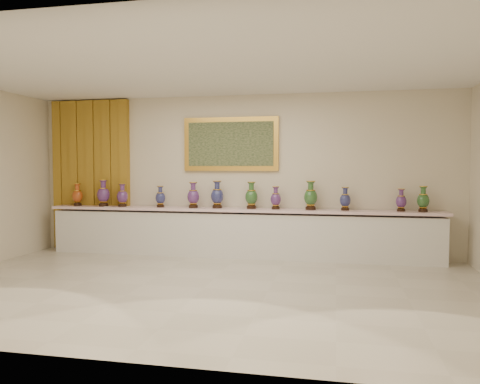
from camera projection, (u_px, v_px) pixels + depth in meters
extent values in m
plane|color=beige|center=(204.00, 288.00, 6.41)|extent=(8.00, 8.00, 0.00)
plane|color=beige|center=(240.00, 176.00, 8.78)|extent=(8.00, 0.00, 8.00)
plane|color=white|center=(203.00, 67.00, 6.25)|extent=(8.00, 8.00, 0.00)
cube|color=#B38C26|center=(91.00, 175.00, 9.33)|extent=(1.64, 0.14, 2.95)
cube|color=gold|center=(231.00, 144.00, 8.74)|extent=(1.80, 0.06, 1.00)
cube|color=black|center=(230.00, 144.00, 8.71)|extent=(1.62, 0.02, 0.82)
cube|color=white|center=(238.00, 235.00, 8.61)|extent=(7.20, 0.42, 0.81)
cube|color=white|center=(238.00, 210.00, 8.57)|extent=(7.28, 0.48, 0.05)
cylinder|color=black|center=(78.00, 205.00, 9.21)|extent=(0.16, 0.16, 0.04)
cone|color=gold|center=(78.00, 202.00, 9.21)|extent=(0.14, 0.14, 0.03)
ellipsoid|color=#91040B|center=(77.00, 196.00, 9.20)|extent=(0.22, 0.22, 0.26)
cylinder|color=gold|center=(77.00, 190.00, 9.20)|extent=(0.14, 0.14, 0.01)
cylinder|color=#91040B|center=(77.00, 188.00, 9.20)|extent=(0.08, 0.08, 0.09)
cone|color=#91040B|center=(77.00, 184.00, 9.19)|extent=(0.14, 0.14, 0.03)
cylinder|color=gold|center=(77.00, 184.00, 9.19)|extent=(0.14, 0.14, 0.01)
cylinder|color=black|center=(104.00, 205.00, 9.06)|extent=(0.18, 0.18, 0.05)
cone|color=gold|center=(104.00, 202.00, 9.06)|extent=(0.16, 0.16, 0.03)
ellipsoid|color=#2D1248|center=(103.00, 195.00, 9.05)|extent=(0.27, 0.27, 0.30)
cylinder|color=gold|center=(103.00, 188.00, 9.04)|extent=(0.16, 0.16, 0.01)
cylinder|color=#2D1248|center=(103.00, 185.00, 9.04)|extent=(0.10, 0.10, 0.11)
cone|color=#2D1248|center=(103.00, 181.00, 9.04)|extent=(0.16, 0.16, 0.04)
cylinder|color=gold|center=(103.00, 180.00, 9.03)|extent=(0.17, 0.17, 0.01)
cylinder|color=black|center=(123.00, 205.00, 9.00)|extent=(0.16, 0.16, 0.04)
cone|color=gold|center=(122.00, 203.00, 8.99)|extent=(0.14, 0.14, 0.03)
ellipsoid|color=#2D1248|center=(122.00, 197.00, 8.99)|extent=(0.26, 0.26, 0.26)
cylinder|color=gold|center=(122.00, 191.00, 8.98)|extent=(0.14, 0.14, 0.01)
cylinder|color=#2D1248|center=(122.00, 188.00, 8.98)|extent=(0.08, 0.08, 0.09)
cone|color=#2D1248|center=(122.00, 185.00, 8.98)|extent=(0.14, 0.14, 0.03)
cylinder|color=gold|center=(122.00, 184.00, 8.97)|extent=(0.15, 0.15, 0.01)
cylinder|color=black|center=(160.00, 206.00, 8.86)|extent=(0.14, 0.14, 0.04)
cone|color=gold|center=(160.00, 204.00, 8.86)|extent=(0.12, 0.12, 0.03)
ellipsoid|color=#101440|center=(160.00, 198.00, 8.86)|extent=(0.24, 0.24, 0.23)
cylinder|color=gold|center=(160.00, 193.00, 8.85)|extent=(0.13, 0.13, 0.01)
cylinder|color=#101440|center=(160.00, 190.00, 8.85)|extent=(0.07, 0.07, 0.08)
cone|color=#101440|center=(160.00, 187.00, 8.85)|extent=(0.13, 0.13, 0.03)
cylinder|color=gold|center=(160.00, 186.00, 8.84)|extent=(0.13, 0.13, 0.01)
cylinder|color=black|center=(193.00, 207.00, 8.70)|extent=(0.17, 0.17, 0.05)
cone|color=gold|center=(193.00, 204.00, 8.70)|extent=(0.15, 0.15, 0.03)
ellipsoid|color=#2D1248|center=(193.00, 197.00, 8.69)|extent=(0.24, 0.24, 0.28)
cylinder|color=gold|center=(193.00, 190.00, 8.68)|extent=(0.15, 0.15, 0.01)
cylinder|color=#2D1248|center=(193.00, 187.00, 8.68)|extent=(0.09, 0.09, 0.10)
cone|color=#2D1248|center=(193.00, 183.00, 8.68)|extent=(0.15, 0.15, 0.04)
cylinder|color=gold|center=(193.00, 182.00, 8.68)|extent=(0.16, 0.16, 0.01)
cylinder|color=black|center=(217.00, 207.00, 8.66)|extent=(0.18, 0.18, 0.05)
cone|color=gold|center=(217.00, 204.00, 8.66)|extent=(0.16, 0.16, 0.03)
ellipsoid|color=#101440|center=(217.00, 196.00, 8.65)|extent=(0.27, 0.27, 0.29)
cylinder|color=gold|center=(217.00, 189.00, 8.64)|extent=(0.16, 0.16, 0.01)
cylinder|color=#101440|center=(217.00, 186.00, 8.64)|extent=(0.09, 0.09, 0.11)
cone|color=#101440|center=(217.00, 182.00, 8.63)|extent=(0.16, 0.16, 0.04)
cylinder|color=gold|center=(217.00, 181.00, 8.63)|extent=(0.17, 0.17, 0.01)
cylinder|color=black|center=(251.00, 207.00, 8.54)|extent=(0.17, 0.17, 0.05)
cone|color=gold|center=(251.00, 204.00, 8.54)|extent=(0.15, 0.15, 0.03)
ellipsoid|color=black|center=(251.00, 197.00, 8.53)|extent=(0.24, 0.24, 0.29)
cylinder|color=gold|center=(251.00, 190.00, 8.52)|extent=(0.16, 0.16, 0.01)
cylinder|color=black|center=(251.00, 187.00, 8.52)|extent=(0.09, 0.09, 0.10)
cone|color=black|center=(251.00, 183.00, 8.52)|extent=(0.16, 0.16, 0.04)
cylinder|color=gold|center=(251.00, 182.00, 8.52)|extent=(0.16, 0.16, 0.01)
cylinder|color=black|center=(276.00, 208.00, 8.45)|extent=(0.15, 0.15, 0.04)
cone|color=gold|center=(276.00, 205.00, 8.45)|extent=(0.13, 0.13, 0.03)
ellipsoid|color=#2D1248|center=(276.00, 199.00, 8.45)|extent=(0.24, 0.24, 0.24)
cylinder|color=gold|center=(276.00, 194.00, 8.44)|extent=(0.13, 0.13, 0.01)
cylinder|color=#2D1248|center=(276.00, 191.00, 8.44)|extent=(0.08, 0.08, 0.09)
cone|color=#2D1248|center=(276.00, 187.00, 8.43)|extent=(0.13, 0.13, 0.03)
cylinder|color=gold|center=(276.00, 187.00, 8.43)|extent=(0.13, 0.13, 0.01)
cylinder|color=black|center=(311.00, 208.00, 8.32)|extent=(0.18, 0.18, 0.05)
cone|color=gold|center=(311.00, 205.00, 8.31)|extent=(0.16, 0.16, 0.03)
ellipsoid|color=black|center=(311.00, 197.00, 8.31)|extent=(0.29, 0.29, 0.30)
cylinder|color=gold|center=(311.00, 190.00, 8.30)|extent=(0.16, 0.16, 0.01)
cylinder|color=black|center=(311.00, 186.00, 8.30)|extent=(0.10, 0.10, 0.11)
cone|color=black|center=(311.00, 182.00, 8.29)|extent=(0.16, 0.16, 0.04)
cylinder|color=gold|center=(311.00, 181.00, 8.29)|extent=(0.17, 0.17, 0.01)
cylinder|color=black|center=(345.00, 209.00, 8.20)|extent=(0.14, 0.14, 0.04)
cone|color=gold|center=(345.00, 207.00, 8.20)|extent=(0.13, 0.13, 0.03)
ellipsoid|color=#101440|center=(345.00, 200.00, 8.20)|extent=(0.20, 0.20, 0.24)
cylinder|color=gold|center=(345.00, 195.00, 8.19)|extent=(0.13, 0.13, 0.01)
cylinder|color=#101440|center=(345.00, 192.00, 8.19)|extent=(0.08, 0.08, 0.09)
cone|color=#101440|center=(345.00, 188.00, 8.18)|extent=(0.13, 0.13, 0.03)
cylinder|color=gold|center=(345.00, 187.00, 8.18)|extent=(0.13, 0.13, 0.01)
cylinder|color=black|center=(401.00, 210.00, 8.03)|extent=(0.14, 0.14, 0.04)
cone|color=gold|center=(401.00, 208.00, 8.02)|extent=(0.12, 0.12, 0.03)
ellipsoid|color=#2D1248|center=(401.00, 201.00, 8.02)|extent=(0.23, 0.23, 0.23)
cylinder|color=gold|center=(401.00, 196.00, 8.01)|extent=(0.12, 0.12, 0.01)
cylinder|color=#2D1248|center=(401.00, 193.00, 8.01)|extent=(0.07, 0.07, 0.08)
cone|color=#2D1248|center=(401.00, 190.00, 8.01)|extent=(0.12, 0.12, 0.03)
cylinder|color=gold|center=(401.00, 189.00, 8.01)|extent=(0.13, 0.13, 0.01)
cylinder|color=black|center=(423.00, 211.00, 7.93)|extent=(0.15, 0.15, 0.04)
cone|color=gold|center=(423.00, 208.00, 7.92)|extent=(0.14, 0.14, 0.03)
ellipsoid|color=black|center=(423.00, 201.00, 7.92)|extent=(0.23, 0.23, 0.25)
cylinder|color=gold|center=(423.00, 194.00, 7.91)|extent=(0.14, 0.14, 0.01)
cylinder|color=black|center=(423.00, 191.00, 7.91)|extent=(0.08, 0.08, 0.09)
cone|color=black|center=(423.00, 187.00, 7.91)|extent=(0.14, 0.14, 0.03)
cylinder|color=gold|center=(423.00, 186.00, 7.91)|extent=(0.14, 0.14, 0.01)
cube|color=white|center=(107.00, 207.00, 8.96)|extent=(0.10, 0.06, 0.00)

